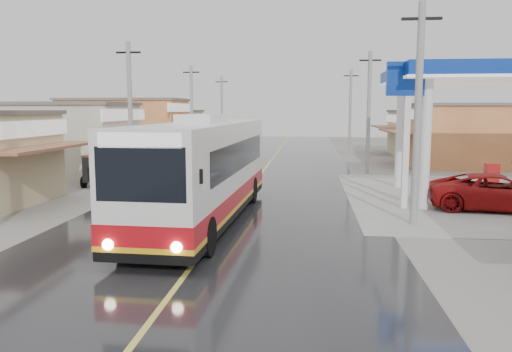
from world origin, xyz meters
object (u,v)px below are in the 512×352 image
at_px(tricycle_near, 101,168).
at_px(tricycle_far, 141,156).
at_px(second_bus, 224,139).
at_px(jeepney, 498,192).
at_px(coach_bus, 204,171).
at_px(cyclist, 197,172).

relative_size(tricycle_near, tricycle_far, 0.93).
relative_size(second_bus, jeepney, 1.76).
height_order(coach_bus, tricycle_far, coach_bus).
distance_m(coach_bus, second_bus, 23.75).
bearing_deg(cyclist, second_bus, 112.36).
xyz_separation_m(cyclist, tricycle_near, (-5.11, -1.59, 0.35)).
bearing_deg(jeepney, cyclist, 74.45).
xyz_separation_m(coach_bus, second_bus, (-3.28, 23.52, -0.23)).
distance_m(cyclist, tricycle_far, 7.98).
xyz_separation_m(coach_bus, tricycle_far, (-7.85, 15.68, -0.95)).
height_order(second_bus, jeepney, second_bus).
bearing_deg(jeepney, tricycle_far, 66.52).
height_order(tricycle_near, tricycle_far, tricycle_near).
bearing_deg(tricycle_near, tricycle_far, 86.71).
relative_size(second_bus, cyclist, 4.79).
bearing_deg(coach_bus, tricycle_far, 118.85).
bearing_deg(jeepney, coach_bus, 114.28).
bearing_deg(coach_bus, second_bus, 100.19).
bearing_deg(tricycle_far, second_bus, 36.46).
relative_size(cyclist, tricycle_near, 0.87).
bearing_deg(jeepney, tricycle_near, 84.62).
xyz_separation_m(second_bus, tricycle_near, (-4.34, -15.35, -0.70)).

